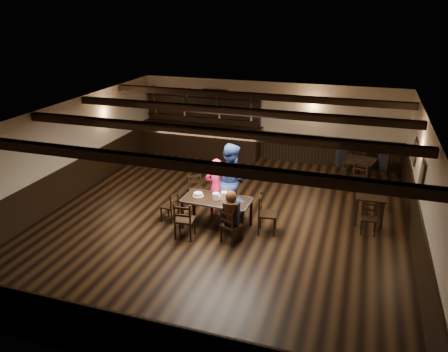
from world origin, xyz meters
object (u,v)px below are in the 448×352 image
(chair_near_right, at_px, (229,224))
(man_blue, at_px, (230,181))
(woman_pink, at_px, (216,188))
(bar_counter, at_px, (201,135))
(chair_near_left, at_px, (184,218))
(dining_table, at_px, (217,202))
(cake, at_px, (198,194))

(chair_near_right, xyz_separation_m, man_blue, (-0.39, 1.34, 0.47))
(woman_pink, height_order, bar_counter, bar_counter)
(chair_near_left, bearing_deg, woman_pink, 75.75)
(dining_table, bearing_deg, bar_counter, 114.58)
(chair_near_right, distance_m, bar_counter, 6.38)
(man_blue, height_order, cake, man_blue)
(woman_pink, distance_m, cake, 0.60)
(dining_table, distance_m, woman_pink, 0.60)
(chair_near_right, distance_m, man_blue, 1.48)
(woman_pink, relative_size, man_blue, 0.81)
(chair_near_left, distance_m, woman_pink, 1.40)
(chair_near_left, xyz_separation_m, man_blue, (0.66, 1.47, 0.44))
(man_blue, distance_m, cake, 0.92)
(chair_near_left, height_order, man_blue, man_blue)
(chair_near_left, bearing_deg, chair_near_right, 7.02)
(chair_near_left, relative_size, man_blue, 0.47)
(dining_table, height_order, bar_counter, bar_counter)
(chair_near_left, xyz_separation_m, chair_near_right, (1.05, 0.13, -0.04))
(chair_near_left, distance_m, cake, 0.86)
(chair_near_right, bearing_deg, bar_counter, 116.34)
(cake, bearing_deg, bar_counter, 109.92)
(chair_near_left, xyz_separation_m, cake, (0.04, 0.82, 0.25))
(woman_pink, height_order, man_blue, man_blue)
(woman_pink, height_order, cake, woman_pink)
(cake, relative_size, bar_counter, 0.06)
(chair_near_left, height_order, chair_near_right, chair_near_left)
(woman_pink, relative_size, bar_counter, 0.36)
(dining_table, bearing_deg, woman_pink, 109.69)
(chair_near_right, bearing_deg, dining_table, 128.19)
(woman_pink, bearing_deg, chair_near_right, 110.80)
(dining_table, relative_size, man_blue, 0.86)
(man_blue, bearing_deg, chair_near_right, 125.59)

